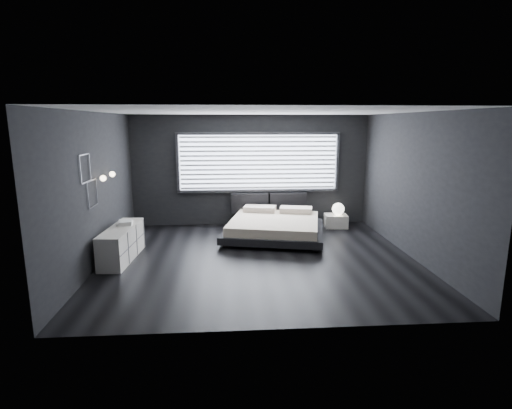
{
  "coord_description": "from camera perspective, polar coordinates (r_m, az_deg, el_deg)",
  "views": [
    {
      "loc": [
        -0.6,
        -7.41,
        2.6
      ],
      "look_at": [
        0.0,
        0.85,
        0.9
      ],
      "focal_mm": 28.0,
      "sensor_mm": 36.0,
      "label": 1
    }
  ],
  "objects": [
    {
      "name": "wall_art_lower",
      "position": [
        7.6,
        -22.32,
        1.48
      ],
      "size": [
        0.01,
        0.48,
        0.48
      ],
      "color": "#47474C",
      "rests_on": "ground"
    },
    {
      "name": "orb_lamp",
      "position": [
        10.23,
        11.66,
        -0.63
      ],
      "size": [
        0.31,
        0.31,
        0.31
      ],
      "primitive_type": "sphere",
      "color": "white",
      "rests_on": "nightstand"
    },
    {
      "name": "room",
      "position": [
        7.53,
        0.47,
        2.43
      ],
      "size": [
        6.04,
        6.0,
        2.8
      ],
      "color": "black",
      "rests_on": "ground"
    },
    {
      "name": "wall_art_upper",
      "position": [
        7.3,
        -23.2,
        4.76
      ],
      "size": [
        0.01,
        0.48,
        0.48
      ],
      "color": "#47474C",
      "rests_on": "ground"
    },
    {
      "name": "nightstand",
      "position": [
        10.31,
        11.33,
        -2.3
      ],
      "size": [
        0.6,
        0.51,
        0.32
      ],
      "primitive_type": "cube",
      "rotation": [
        0.0,
        0.0,
        -0.09
      ],
      "color": "silver",
      "rests_on": "ground"
    },
    {
      "name": "dresser",
      "position": [
        8.15,
        -18.6,
        -5.28
      ],
      "size": [
        0.56,
        1.62,
        0.64
      ],
      "color": "silver",
      "rests_on": "ground"
    },
    {
      "name": "headboard",
      "position": [
        10.31,
        1.85,
        0.24
      ],
      "size": [
        1.96,
        0.16,
        0.52
      ],
      "color": "black",
      "rests_on": "ground"
    },
    {
      "name": "sconce_near",
      "position": [
        7.87,
        -21.03,
        3.52
      ],
      "size": [
        0.18,
        0.11,
        0.11
      ],
      "color": "silver",
      "rests_on": "ground"
    },
    {
      "name": "sconce_far",
      "position": [
        8.44,
        -19.87,
        4.1
      ],
      "size": [
        0.18,
        0.11,
        0.11
      ],
      "color": "silver",
      "rests_on": "ground"
    },
    {
      "name": "book_stack",
      "position": [
        8.29,
        -18.21,
        -2.45
      ],
      "size": [
        0.33,
        0.41,
        0.08
      ],
      "color": "silver",
      "rests_on": "dresser"
    },
    {
      "name": "window",
      "position": [
        10.19,
        0.38,
        6.02
      ],
      "size": [
        4.14,
        0.09,
        1.52
      ],
      "color": "white",
      "rests_on": "ground"
    },
    {
      "name": "bed",
      "position": [
        9.22,
        2.67,
        -3.09
      ],
      "size": [
        2.6,
        2.53,
        0.57
      ],
      "color": "black",
      "rests_on": "ground"
    }
  ]
}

